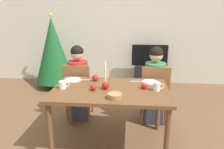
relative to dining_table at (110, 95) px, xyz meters
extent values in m
plane|color=brown|center=(0.00, 0.00, -0.67)|extent=(7.68, 7.68, 0.00)
cube|color=beige|center=(0.00, 2.60, 0.63)|extent=(6.40, 0.10, 2.60)
cube|color=brown|center=(0.00, 0.00, 0.06)|extent=(1.40, 0.90, 0.04)
cylinder|color=brown|center=(-0.64, -0.39, -0.31)|extent=(0.06, 0.06, 0.71)
cylinder|color=brown|center=(0.64, -0.39, -0.31)|extent=(0.06, 0.06, 0.71)
cylinder|color=brown|center=(-0.64, 0.39, -0.31)|extent=(0.06, 0.06, 0.71)
cylinder|color=brown|center=(0.64, 0.39, -0.31)|extent=(0.06, 0.06, 0.71)
cube|color=brown|center=(-0.56, 0.69, -0.24)|extent=(0.40, 0.40, 0.04)
cube|color=brown|center=(-0.56, 0.51, 0.01)|extent=(0.40, 0.04, 0.45)
cylinder|color=brown|center=(-0.39, 0.86, -0.46)|extent=(0.04, 0.04, 0.41)
cylinder|color=brown|center=(-0.73, 0.86, -0.46)|extent=(0.04, 0.04, 0.41)
cylinder|color=brown|center=(-0.39, 0.52, -0.46)|extent=(0.04, 0.04, 0.41)
cylinder|color=brown|center=(-0.73, 0.52, -0.46)|extent=(0.04, 0.04, 0.41)
cube|color=brown|center=(0.60, 0.69, -0.24)|extent=(0.40, 0.40, 0.04)
cube|color=brown|center=(0.60, 0.51, 0.01)|extent=(0.40, 0.04, 0.45)
cylinder|color=brown|center=(0.77, 0.86, -0.46)|extent=(0.04, 0.04, 0.41)
cylinder|color=brown|center=(0.43, 0.86, -0.46)|extent=(0.04, 0.04, 0.41)
cylinder|color=brown|center=(0.77, 0.52, -0.46)|extent=(0.04, 0.04, 0.41)
cylinder|color=brown|center=(0.43, 0.52, -0.46)|extent=(0.04, 0.04, 0.41)
cube|color=#33384C|center=(-0.56, 0.64, -0.44)|extent=(0.28, 0.28, 0.45)
cylinder|color=#AD2323|center=(-0.56, 0.64, 0.02)|extent=(0.30, 0.30, 0.48)
sphere|color=tan|center=(-0.56, 0.64, 0.38)|extent=(0.19, 0.19, 0.19)
sphere|color=black|center=(-0.56, 0.64, 0.41)|extent=(0.19, 0.19, 0.19)
cube|color=#33384C|center=(0.60, 0.64, -0.44)|extent=(0.28, 0.28, 0.45)
cylinder|color=#387A4C|center=(0.60, 0.64, 0.02)|extent=(0.30, 0.30, 0.48)
sphere|color=tan|center=(0.60, 0.64, 0.38)|extent=(0.19, 0.19, 0.19)
sphere|color=black|center=(0.60, 0.64, 0.41)|extent=(0.19, 0.19, 0.19)
cube|color=black|center=(0.65, 2.30, -0.43)|extent=(0.64, 0.40, 0.48)
cube|color=black|center=(0.65, 2.30, 0.04)|extent=(0.79, 0.04, 0.46)
cube|color=black|center=(0.65, 2.30, 0.04)|extent=(0.76, 0.05, 0.46)
cylinder|color=brown|center=(-1.45, 2.05, -0.60)|extent=(0.08, 0.08, 0.14)
cone|color=#195628|center=(-1.45, 2.05, 0.17)|extent=(0.81, 0.81, 1.39)
sphere|color=yellow|center=(-1.45, 2.05, 0.91)|extent=(0.08, 0.08, 0.08)
sphere|color=red|center=(-0.06, -0.02, 0.13)|extent=(0.09, 0.09, 0.09)
cylinder|color=#EFE5C6|center=(-0.06, -0.02, 0.30)|extent=(0.02, 0.02, 0.25)
cylinder|color=silver|center=(-0.54, 0.28, 0.09)|extent=(0.23, 0.23, 0.01)
cylinder|color=white|center=(0.50, 0.29, 0.09)|extent=(0.21, 0.21, 0.01)
cylinder|color=white|center=(-0.58, -0.04, 0.13)|extent=(0.09, 0.09, 0.09)
torus|color=white|center=(-0.52, -0.04, 0.13)|extent=(0.06, 0.01, 0.06)
cylinder|color=silver|center=(0.55, -0.01, 0.13)|extent=(0.09, 0.09, 0.10)
torus|color=silver|center=(0.60, -0.01, 0.14)|extent=(0.07, 0.01, 0.07)
cube|color=silver|center=(-0.36, 0.31, 0.09)|extent=(0.18, 0.03, 0.01)
cube|color=silver|center=(0.33, 0.30, 0.09)|extent=(0.18, 0.02, 0.01)
cylinder|color=#99754C|center=(0.07, -0.29, 0.11)|extent=(0.16, 0.16, 0.05)
sphere|color=red|center=(0.40, 0.03, 0.12)|extent=(0.08, 0.08, 0.08)
sphere|color=#B5171E|center=(-0.20, -0.08, 0.12)|extent=(0.07, 0.07, 0.07)
sphere|color=red|center=(-0.23, 0.28, 0.13)|extent=(0.09, 0.09, 0.09)
camera|label=1|loc=(0.24, -2.42, 0.99)|focal=34.41mm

